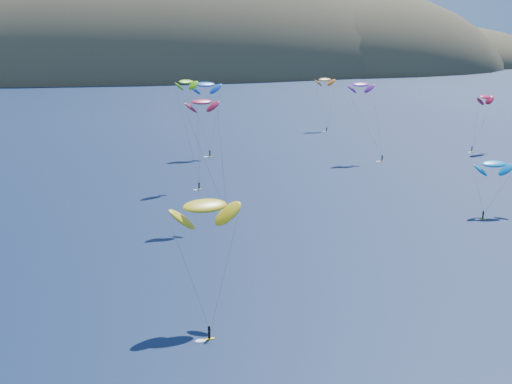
{
  "coord_description": "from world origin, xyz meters",
  "views": [
    {
      "loc": [
        -35.23,
        -38.85,
        38.27
      ],
      "look_at": [
        -3.7,
        80.0,
        9.0
      ],
      "focal_mm": 50.0,
      "sensor_mm": 36.0,
      "label": 1
    }
  ],
  "objects": [
    {
      "name": "island",
      "position": [
        39.4,
        562.36,
        -10.74
      ],
      "size": [
        730.0,
        300.0,
        210.0
      ],
      "color": "#3D3526",
      "rests_on": "ground"
    },
    {
      "name": "kitesurfer_2",
      "position": [
        -18.46,
        50.54,
        14.79
      ],
      "size": [
        10.18,
        12.43,
        17.46
      ],
      "rotation": [
        0.0,
        0.0,
        0.21
      ],
      "color": "yellow",
      "rests_on": "ground"
    },
    {
      "name": "kitesurfer_3",
      "position": [
        -7.4,
        130.96,
        24.48
      ],
      "size": [
        7.23,
        12.02,
        26.42
      ],
      "rotation": [
        0.0,
        0.0,
        0.58
      ],
      "color": "yellow",
      "rests_on": "ground"
    },
    {
      "name": "kitesurfer_4",
      "position": [
        4.28,
        168.29,
        20.62
      ],
      "size": [
        10.09,
        8.31,
        23.3
      ],
      "rotation": [
        0.0,
        0.0,
        0.18
      ],
      "color": "yellow",
      "rests_on": "ground"
    },
    {
      "name": "kitesurfer_5",
      "position": [
        48.68,
        87.1,
        10.07
      ],
      "size": [
        9.85,
        7.67,
        12.36
      ],
      "rotation": [
        0.0,
        0.0,
        -0.13
      ],
      "color": "yellow",
      "rests_on": "ground"
    },
    {
      "name": "kitesurfer_6",
      "position": [
        45.84,
        150.48,
        21.12
      ],
      "size": [
        9.11,
        9.11,
        23.39
      ],
      "rotation": [
        0.0,
        0.0,
        0.05
      ],
      "color": "yellow",
      "rests_on": "ground"
    },
    {
      "name": "kitesurfer_8",
      "position": [
        88.31,
        153.84,
        16.25
      ],
      "size": [
        10.37,
        7.17,
        18.51
      ],
      "rotation": [
        0.0,
        0.0,
        0.5
      ],
      "color": "yellow",
      "rests_on": "ground"
    },
    {
      "name": "kitesurfer_9",
      "position": [
        -9.87,
        97.9,
        23.24
      ],
      "size": [
        7.87,
        7.1,
        25.18
      ],
      "rotation": [
        0.0,
        0.0,
        0.18
      ],
      "color": "yellow",
      "rests_on": "ground"
    },
    {
      "name": "kitesurfer_11",
      "position": [
        56.8,
        209.35,
        17.96
      ],
      "size": [
        8.15,
        11.08,
        20.16
      ],
      "rotation": [
        0.0,
        0.0,
        0.14
      ],
      "color": "yellow",
      "rests_on": "ground"
    }
  ]
}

